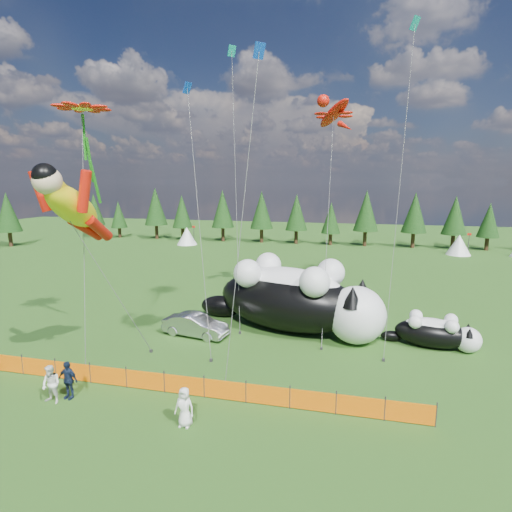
{
  "coord_description": "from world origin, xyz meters",
  "views": [
    {
      "loc": [
        7.24,
        -19.04,
        9.86
      ],
      "look_at": [
        1.82,
        4.0,
        5.47
      ],
      "focal_mm": 28.0,
      "sensor_mm": 36.0,
      "label": 1
    }
  ],
  "objects": [
    {
      "name": "diamond_kite_d",
      "position": [
        -1.37,
        10.16,
        18.0
      ],
      "size": [
        2.5,
        5.97,
        20.14
      ],
      "color": "#0D9E8C",
      "rests_on": "ground"
    },
    {
      "name": "superhero_kite",
      "position": [
        -5.76,
        -2.29,
        8.69
      ],
      "size": [
        5.27,
        6.19,
        11.3
      ],
      "color": "yellow",
      "rests_on": "ground"
    },
    {
      "name": "gecko_kite",
      "position": [
        5.71,
        13.68,
        15.06
      ],
      "size": [
        5.63,
        13.4,
        17.95
      ],
      "color": "red",
      "rests_on": "ground"
    },
    {
      "name": "safety_fence",
      "position": [
        0.0,
        -3.0,
        0.5
      ],
      "size": [
        22.06,
        0.06,
        1.1
      ],
      "color": "#262626",
      "rests_on": "ground"
    },
    {
      "name": "diamond_kite_c",
      "position": [
        3.02,
        -0.96,
        14.46
      ],
      "size": [
        1.73,
        2.27,
        16.16
      ],
      "color": "blue",
      "rests_on": "ground"
    },
    {
      "name": "spectator_b",
      "position": [
        -5.54,
        -5.01,
        0.89
      ],
      "size": [
        0.93,
        0.62,
        1.79
      ],
      "primitive_type": "imported",
      "rotation": [
        0.0,
        0.0,
        -0.13
      ],
      "color": "white",
      "rests_on": "ground"
    },
    {
      "name": "spectator_c",
      "position": [
        -5.09,
        -4.47,
        0.9
      ],
      "size": [
        1.12,
        0.66,
        1.81
      ],
      "primitive_type": "imported",
      "rotation": [
        0.0,
        0.0,
        -0.12
      ],
      "color": "#141F37",
      "rests_on": "ground"
    },
    {
      "name": "festival_tents",
      "position": [
        11.0,
        40.0,
        1.4
      ],
      "size": [
        50.0,
        3.2,
        2.8
      ],
      "primitive_type": null,
      "color": "white",
      "rests_on": "ground"
    },
    {
      "name": "ground",
      "position": [
        0.0,
        0.0,
        0.0
      ],
      "size": [
        160.0,
        160.0,
        0.0
      ],
      "primitive_type": "plane",
      "color": "#16370A",
      "rests_on": "ground"
    },
    {
      "name": "tree_line",
      "position": [
        0.0,
        45.0,
        4.0
      ],
      "size": [
        90.0,
        4.0,
        8.0
      ],
      "primitive_type": null,
      "color": "black",
      "rests_on": "ground"
    },
    {
      "name": "diamond_kite_a",
      "position": [
        -3.58,
        7.22,
        15.33
      ],
      "size": [
        4.14,
        7.53,
        17.78
      ],
      "color": "blue",
      "rests_on": "ground"
    },
    {
      "name": "cat_small",
      "position": [
        12.59,
        5.61,
        0.97
      ],
      "size": [
        5.63,
        2.69,
        2.04
      ],
      "rotation": [
        0.0,
        0.0,
        -0.18
      ],
      "color": "black",
      "rests_on": "ground"
    },
    {
      "name": "diamond_kite_b",
      "position": [
        10.55,
        8.52,
        18.41
      ],
      "size": [
        1.7,
        6.47,
        20.45
      ],
      "color": "#0D9E8C",
      "rests_on": "ground"
    },
    {
      "name": "flower_kite",
      "position": [
        -7.24,
        1.04,
        13.69
      ],
      "size": [
        3.87,
        5.63,
        14.28
      ],
      "color": "red",
      "rests_on": "ground"
    },
    {
      "name": "cat_large",
      "position": [
        3.94,
        6.46,
        2.31
      ],
      "size": [
        13.21,
        7.37,
        4.87
      ],
      "rotation": [
        0.0,
        0.0,
        -0.29
      ],
      "color": "black",
      "rests_on": "ground"
    },
    {
      "name": "spectator_e",
      "position": [
        1.0,
        -5.25,
        0.84
      ],
      "size": [
        0.84,
        0.57,
        1.68
      ],
      "primitive_type": "imported",
      "rotation": [
        0.0,
        0.0,
        -0.04
      ],
      "color": "white",
      "rests_on": "ground"
    },
    {
      "name": "car",
      "position": [
        -2.23,
        4.06,
        0.72
      ],
      "size": [
        4.53,
        2.2,
        1.43
      ],
      "primitive_type": "imported",
      "rotation": [
        0.0,
        0.0,
        1.41
      ],
      "color": "#AEAEB3",
      "rests_on": "ground"
    }
  ]
}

